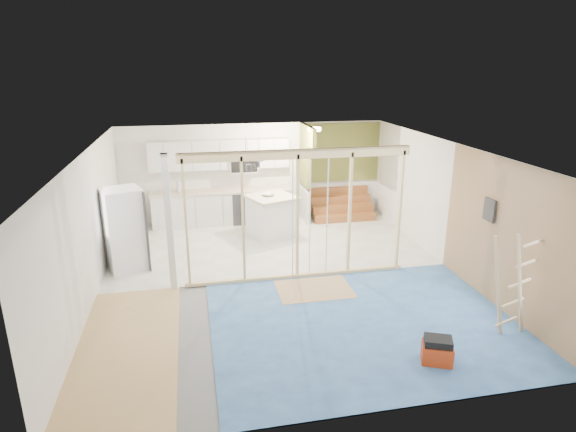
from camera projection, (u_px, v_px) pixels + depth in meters
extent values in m
cube|color=slate|center=(282.00, 279.00, 9.56)|extent=(7.00, 8.00, 0.01)
cube|color=white|center=(282.00, 149.00, 8.77)|extent=(7.00, 8.00, 0.01)
cube|color=white|center=(254.00, 172.00, 12.90)|extent=(7.00, 0.01, 2.60)
cube|color=white|center=(349.00, 323.00, 5.44)|extent=(7.00, 0.01, 2.60)
cube|color=white|center=(88.00, 229.00, 8.50)|extent=(0.01, 8.00, 2.60)
cube|color=white|center=(450.00, 206.00, 9.84)|extent=(0.01, 8.00, 2.60)
cube|color=silver|center=(266.00, 243.00, 11.43)|extent=(7.00, 4.00, 0.02)
cube|color=#4F88C1|center=(365.00, 324.00, 7.89)|extent=(5.00, 4.00, 0.02)
cube|color=tan|center=(127.00, 351.00, 7.17)|extent=(1.50, 4.00, 0.02)
cube|color=tan|center=(314.00, 289.00, 9.09)|extent=(1.40, 1.00, 0.01)
cube|color=beige|center=(298.00, 154.00, 8.86)|extent=(4.40, 0.09, 0.18)
cube|color=beige|center=(297.00, 275.00, 9.61)|extent=(4.40, 0.09, 0.06)
cube|color=silver|center=(169.00, 224.00, 8.77)|extent=(0.12, 0.14, 2.60)
cube|color=beige|center=(186.00, 223.00, 8.82)|extent=(0.04, 0.09, 2.40)
cube|color=beige|center=(243.00, 219.00, 9.02)|extent=(0.04, 0.09, 2.40)
cube|color=beige|center=(297.00, 216.00, 9.23)|extent=(0.05, 0.09, 2.40)
cube|color=beige|center=(350.00, 213.00, 9.43)|extent=(0.04, 0.09, 2.40)
cube|color=beige|center=(400.00, 210.00, 9.63)|extent=(0.04, 0.09, 2.40)
cylinder|color=silver|center=(293.00, 221.00, 9.20)|extent=(0.02, 0.02, 2.35)
cylinder|color=silver|center=(327.00, 218.00, 9.38)|extent=(0.02, 0.02, 2.35)
cylinder|color=silver|center=(310.00, 219.00, 9.30)|extent=(0.02, 0.02, 2.35)
cube|color=silver|center=(222.00, 208.00, 12.71)|extent=(3.60, 0.60, 0.88)
cube|color=beige|center=(222.00, 191.00, 12.57)|extent=(3.66, 0.64, 0.05)
cube|color=silver|center=(127.00, 227.00, 11.24)|extent=(0.60, 1.60, 0.88)
cube|color=beige|center=(125.00, 208.00, 11.10)|extent=(0.64, 1.64, 0.05)
cube|color=silver|center=(220.00, 154.00, 12.39)|extent=(3.60, 0.34, 0.75)
cube|color=white|center=(243.00, 165.00, 12.56)|extent=(0.72, 0.38, 0.36)
cube|color=black|center=(244.00, 167.00, 12.38)|extent=(0.68, 0.02, 0.30)
cube|color=olive|center=(305.00, 155.00, 12.58)|extent=(0.10, 0.90, 1.60)
cube|color=silver|center=(305.00, 204.00, 12.99)|extent=(0.10, 0.90, 0.90)
cube|color=olive|center=(312.00, 138.00, 11.76)|extent=(0.10, 0.50, 0.50)
cube|color=olive|center=(340.00, 153.00, 13.19)|extent=(2.20, 0.04, 1.60)
cube|color=silver|center=(339.00, 198.00, 13.59)|extent=(2.20, 0.04, 0.90)
cube|color=#994D2C|center=(345.00, 218.00, 12.97)|extent=(1.70, 0.26, 0.20)
cube|color=#994D2C|center=(343.00, 208.00, 13.15)|extent=(1.70, 0.26, 0.20)
cube|color=#994D2C|center=(340.00, 199.00, 13.33)|extent=(1.70, 0.26, 0.20)
cube|color=#994D2C|center=(337.00, 190.00, 13.51)|extent=(1.70, 0.26, 0.20)
torus|color=black|center=(252.00, 160.00, 10.66)|extent=(0.52, 0.52, 0.02)
cylinder|color=black|center=(245.00, 149.00, 10.55)|extent=(0.01, 0.01, 0.50)
cylinder|color=black|center=(259.00, 148.00, 10.61)|extent=(0.01, 0.01, 0.50)
cylinder|color=#37373C|center=(249.00, 168.00, 10.59)|extent=(0.14, 0.14, 0.14)
cylinder|color=#37373C|center=(257.00, 165.00, 10.81)|extent=(0.12, 0.12, 0.12)
cube|color=#9D7D55|center=(511.00, 240.00, 7.97)|extent=(0.02, 4.00, 2.60)
cube|color=#37373C|center=(489.00, 210.00, 8.41)|extent=(0.04, 0.30, 0.40)
cylinder|color=#FFEABF|center=(315.00, 129.00, 11.86)|extent=(0.32, 0.32, 0.08)
cube|color=white|center=(124.00, 230.00, 9.81)|extent=(0.95, 0.93, 1.72)
cube|color=#37373C|center=(143.00, 228.00, 9.88)|extent=(0.26, 0.65, 1.68)
cube|color=white|center=(271.00, 218.00, 11.80)|extent=(1.22, 1.22, 0.95)
cube|color=beige|center=(271.00, 197.00, 11.64)|extent=(1.36, 1.36, 0.06)
imported|color=silver|center=(268.00, 194.00, 11.64)|extent=(0.36, 0.36, 0.07)
imported|color=#B8B9CD|center=(179.00, 185.00, 12.37)|extent=(0.17, 0.17, 0.34)
imported|color=silver|center=(270.00, 183.00, 12.89)|extent=(0.09, 0.09, 0.17)
cube|color=#A42E0F|center=(437.00, 354.00, 6.85)|extent=(0.52, 0.46, 0.30)
cube|color=black|center=(438.00, 341.00, 6.79)|extent=(0.46, 0.40, 0.11)
cube|color=tan|center=(498.00, 287.00, 7.31)|extent=(0.40, 0.09, 1.69)
cube|color=tan|center=(520.00, 284.00, 7.38)|extent=(0.40, 0.09, 1.69)
cube|color=tan|center=(506.00, 322.00, 7.54)|extent=(0.41, 0.09, 0.11)
cube|color=tan|center=(513.00, 303.00, 7.46)|extent=(0.41, 0.09, 0.11)
cube|color=tan|center=(520.00, 283.00, 7.37)|extent=(0.41, 0.09, 0.11)
cube|color=tan|center=(527.00, 263.00, 7.28)|extent=(0.41, 0.09, 0.11)
cube|color=tan|center=(534.00, 243.00, 7.20)|extent=(0.41, 0.09, 0.11)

